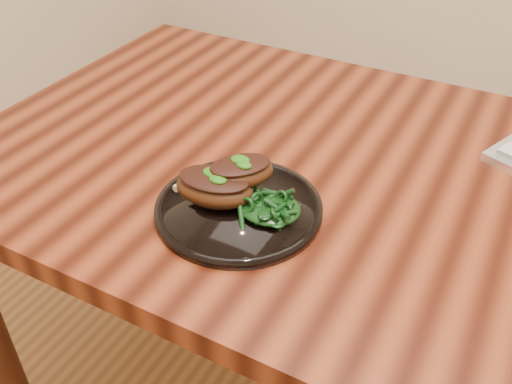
# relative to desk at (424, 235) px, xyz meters

# --- Properties ---
(desk) EXTENTS (1.60, 0.80, 0.75)m
(desk) POSITION_rel_desk_xyz_m (0.00, 0.00, 0.00)
(desk) COLOR black
(desk) RESTS_ON ground
(plate) EXTENTS (0.25, 0.25, 0.02)m
(plate) POSITION_rel_desk_xyz_m (-0.24, -0.18, 0.09)
(plate) COLOR black
(plate) RESTS_ON desk
(lamb_chop_front) EXTENTS (0.13, 0.09, 0.05)m
(lamb_chop_front) POSITION_rel_desk_xyz_m (-0.28, -0.19, 0.12)
(lamb_chop_front) COLOR #3F1E0C
(lamb_chop_front) RESTS_ON plate
(lamb_chop_back) EXTENTS (0.12, 0.12, 0.05)m
(lamb_chop_back) POSITION_rel_desk_xyz_m (-0.26, -0.16, 0.14)
(lamb_chop_back) COLOR #3F1E0C
(lamb_chop_back) RESTS_ON plate
(herb_smear) EXTENTS (0.07, 0.04, 0.00)m
(herb_smear) POSITION_rel_desk_xyz_m (-0.28, -0.13, 0.10)
(herb_smear) COLOR #124B08
(herb_smear) RESTS_ON plate
(greens_heap) EXTENTS (0.09, 0.09, 0.03)m
(greens_heap) POSITION_rel_desk_xyz_m (-0.20, -0.18, 0.11)
(greens_heap) COLOR black
(greens_heap) RESTS_ON plate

